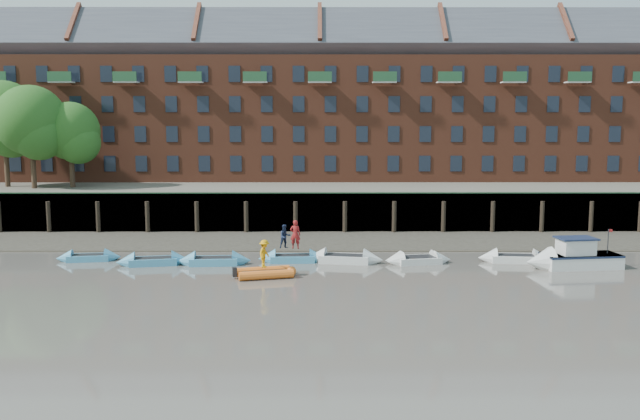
{
  "coord_description": "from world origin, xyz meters",
  "views": [
    {
      "loc": [
        -0.18,
        -32.47,
        9.14
      ],
      "look_at": [
        -0.05,
        12.0,
        3.2
      ],
      "focal_mm": 38.0,
      "sensor_mm": 36.0,
      "label": 1
    }
  ],
  "objects_px": {
    "rowboat_7": "(515,258)",
    "person_rib_crew": "(264,254)",
    "motor_launch": "(566,258)",
    "person_rower_a": "(295,234)",
    "rowboat_3": "(293,258)",
    "rib_tender": "(267,273)",
    "rowboat_5": "(417,259)",
    "rowboat_6": "(419,260)",
    "rowboat_4": "(344,259)",
    "rowboat_0": "(89,258)",
    "rowboat_2": "(214,261)",
    "rowboat_1": "(153,261)",
    "person_rower_b": "(285,236)"
  },
  "relations": [
    {
      "from": "rowboat_2",
      "to": "rowboat_5",
      "type": "bearing_deg",
      "value": -1.58
    },
    {
      "from": "rowboat_5",
      "to": "rowboat_4",
      "type": "bearing_deg",
      "value": 169.19
    },
    {
      "from": "rowboat_3",
      "to": "motor_launch",
      "type": "height_order",
      "value": "motor_launch"
    },
    {
      "from": "motor_launch",
      "to": "person_rower_a",
      "type": "relative_size",
      "value": 3.28
    },
    {
      "from": "rowboat_5",
      "to": "rowboat_3",
      "type": "bearing_deg",
      "value": 167.58
    },
    {
      "from": "rowboat_5",
      "to": "rowboat_7",
      "type": "distance_m",
      "value": 6.4
    },
    {
      "from": "rowboat_2",
      "to": "person_rib_crew",
      "type": "height_order",
      "value": "person_rib_crew"
    },
    {
      "from": "rowboat_3",
      "to": "motor_launch",
      "type": "distance_m",
      "value": 17.16
    },
    {
      "from": "rowboat_0",
      "to": "person_rower_a",
      "type": "relative_size",
      "value": 2.26
    },
    {
      "from": "rowboat_6",
      "to": "motor_launch",
      "type": "xyz_separation_m",
      "value": [
        8.95,
        -1.31,
        0.41
      ]
    },
    {
      "from": "rowboat_5",
      "to": "person_rower_b",
      "type": "bearing_deg",
      "value": 166.56
    },
    {
      "from": "rowboat_6",
      "to": "motor_launch",
      "type": "height_order",
      "value": "motor_launch"
    },
    {
      "from": "person_rib_crew",
      "to": "rowboat_2",
      "type": "bearing_deg",
      "value": 64.27
    },
    {
      "from": "rowboat_0",
      "to": "rowboat_6",
      "type": "xyz_separation_m",
      "value": [
        21.45,
        -0.98,
        0.01
      ]
    },
    {
      "from": "rowboat_3",
      "to": "rib_tender",
      "type": "height_order",
      "value": "rowboat_3"
    },
    {
      "from": "rowboat_0",
      "to": "person_rib_crew",
      "type": "bearing_deg",
      "value": -29.98
    },
    {
      "from": "rowboat_0",
      "to": "rowboat_4",
      "type": "distance_m",
      "value": 16.71
    },
    {
      "from": "rowboat_4",
      "to": "person_rib_crew",
      "type": "height_order",
      "value": "person_rib_crew"
    },
    {
      "from": "rowboat_0",
      "to": "person_rower_a",
      "type": "distance_m",
      "value": 13.62
    },
    {
      "from": "motor_launch",
      "to": "rowboat_6",
      "type": "bearing_deg",
      "value": -15.33
    },
    {
      "from": "rowboat_0",
      "to": "rowboat_3",
      "type": "distance_m",
      "value": 13.34
    },
    {
      "from": "rowboat_7",
      "to": "person_rib_crew",
      "type": "bearing_deg",
      "value": -159.19
    },
    {
      "from": "motor_launch",
      "to": "person_rib_crew",
      "type": "xyz_separation_m",
      "value": [
        -18.53,
        -2.3,
        0.76
      ]
    },
    {
      "from": "rowboat_1",
      "to": "motor_launch",
      "type": "height_order",
      "value": "motor_launch"
    },
    {
      "from": "rowboat_7",
      "to": "person_rib_crew",
      "type": "distance_m",
      "value": 16.45
    },
    {
      "from": "rowboat_5",
      "to": "person_rib_crew",
      "type": "distance_m",
      "value": 10.36
    },
    {
      "from": "rowboat_0",
      "to": "motor_launch",
      "type": "distance_m",
      "value": 30.48
    },
    {
      "from": "rowboat_2",
      "to": "rowboat_7",
      "type": "height_order",
      "value": "rowboat_7"
    },
    {
      "from": "rowboat_1",
      "to": "motor_launch",
      "type": "relative_size",
      "value": 0.78
    },
    {
      "from": "rowboat_4",
      "to": "rib_tender",
      "type": "distance_m",
      "value": 6.19
    },
    {
      "from": "motor_launch",
      "to": "person_rower_b",
      "type": "relative_size",
      "value": 3.93
    },
    {
      "from": "rowboat_7",
      "to": "rowboat_3",
      "type": "bearing_deg",
      "value": -174.12
    },
    {
      "from": "rowboat_2",
      "to": "rowboat_6",
      "type": "bearing_deg",
      "value": -3.24
    },
    {
      "from": "rowboat_2",
      "to": "rowboat_6",
      "type": "relative_size",
      "value": 1.08
    },
    {
      "from": "rowboat_7",
      "to": "rowboat_5",
      "type": "bearing_deg",
      "value": -172.7
    },
    {
      "from": "rowboat_0",
      "to": "rowboat_1",
      "type": "height_order",
      "value": "rowboat_1"
    },
    {
      "from": "rowboat_5",
      "to": "rowboat_6",
      "type": "xyz_separation_m",
      "value": [
        0.09,
        -0.37,
        0.0
      ]
    },
    {
      "from": "person_rower_b",
      "to": "rowboat_4",
      "type": "bearing_deg",
      "value": -26.83
    },
    {
      "from": "rowboat_7",
      "to": "person_rib_crew",
      "type": "relative_size",
      "value": 2.94
    },
    {
      "from": "rowboat_5",
      "to": "rowboat_6",
      "type": "relative_size",
      "value": 0.99
    },
    {
      "from": "rowboat_3",
      "to": "rowboat_6",
      "type": "xyz_separation_m",
      "value": [
        8.11,
        -0.6,
        -0.01
      ]
    },
    {
      "from": "person_rower_b",
      "to": "person_rower_a",
      "type": "bearing_deg",
      "value": -30.62
    },
    {
      "from": "rowboat_7",
      "to": "rowboat_1",
      "type": "bearing_deg",
      "value": -171.73
    },
    {
      "from": "rowboat_6",
      "to": "motor_launch",
      "type": "relative_size",
      "value": 0.72
    },
    {
      "from": "rib_tender",
      "to": "person_rower_b",
      "type": "distance_m",
      "value": 4.73
    },
    {
      "from": "rowboat_0",
      "to": "rib_tender",
      "type": "bearing_deg",
      "value": -29.98
    },
    {
      "from": "person_rib_crew",
      "to": "rowboat_4",
      "type": "bearing_deg",
      "value": -32.21
    },
    {
      "from": "rowboat_0",
      "to": "person_rib_crew",
      "type": "height_order",
      "value": "person_rib_crew"
    },
    {
      "from": "rowboat_3",
      "to": "rowboat_4",
      "type": "bearing_deg",
      "value": -6.3
    },
    {
      "from": "person_rower_a",
      "to": "rowboat_0",
      "type": "bearing_deg",
      "value": 0.62
    }
  ]
}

